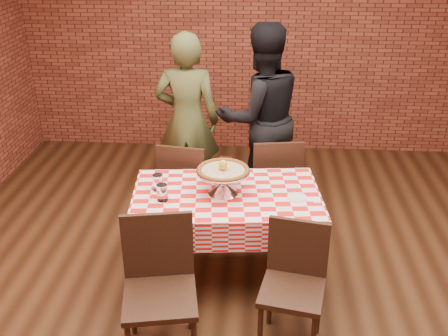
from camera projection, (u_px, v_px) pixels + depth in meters
The scene contains 19 objects.
ground at pixel (248, 304), 3.90m from camera, with size 6.00×6.00×0.00m, color black.
back_wall at pixel (258, 31), 5.97m from camera, with size 5.50×5.50×0.00m, color maroon.
table at pixel (226, 237), 4.05m from camera, with size 1.38×0.83×0.75m, color #392016.
tablecloth at pixel (227, 207), 3.93m from camera, with size 1.41×0.86×0.24m, color red, non-canonical shape.
pizza_stand at pixel (223, 182), 3.85m from camera, with size 0.40×0.40×0.18m, color silver, non-canonical shape.
pizza at pixel (223, 171), 3.81m from camera, with size 0.39×0.39×0.03m, color #C4B088.
lemon at pixel (223, 165), 3.79m from camera, with size 0.06×0.06×0.08m, color gold.
water_glass_left at pixel (162, 192), 3.76m from camera, with size 0.08×0.08×0.13m, color white.
water_glass_right at pixel (158, 183), 3.91m from camera, with size 0.08×0.08×0.13m, color white.
side_plate at pixel (297, 197), 3.82m from camera, with size 0.14×0.14×0.01m, color white.
sweetener_packet_a at pixel (301, 201), 3.77m from camera, with size 0.05×0.04×0.01m, color white.
sweetener_packet_b at pixel (317, 202), 3.76m from camera, with size 0.05×0.04×0.01m, color white.
condiment_caddy at pixel (225, 166), 4.15m from camera, with size 0.10×0.08×0.14m, color silver.
chair_near_left at pixel (160, 295), 3.27m from camera, with size 0.46×0.46×0.94m, color #392016, non-canonical shape.
chair_near_right at pixel (292, 293), 3.34m from camera, with size 0.40×0.40×0.88m, color #392016, non-canonical shape.
chair_far_left at pixel (188, 185), 4.67m from camera, with size 0.42×0.42×0.90m, color #392016, non-canonical shape.
chair_far_right at pixel (273, 181), 4.73m from camera, with size 0.43×0.43×0.91m, color #392016, non-canonical shape.
diner_olive at pixel (187, 121), 5.00m from camera, with size 0.62×0.41×1.71m, color #4A4F28.
diner_black at pixel (261, 117), 4.98m from camera, with size 0.87×0.68×1.79m, color black.
Camera 1 is at (0.03, -3.08, 2.61)m, focal length 41.75 mm.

